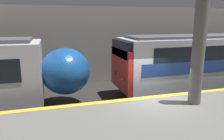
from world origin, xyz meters
name	(u,v)px	position (x,y,z in m)	size (l,w,h in m)	color
ground_plane	(152,119)	(0.00, 0.00, 0.00)	(120.00, 120.00, 0.00)	#282623
platform	(190,138)	(0.00, -2.68, 0.54)	(40.00, 5.36, 1.09)	slate
station_rear_barrier	(111,45)	(0.00, 6.57, 2.61)	(50.00, 0.15, 5.21)	#B2AD9E
support_pillar_near	(198,53)	(1.15, -1.24, 3.07)	(0.48, 0.48, 3.97)	slate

